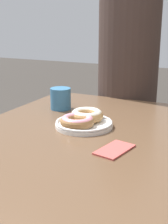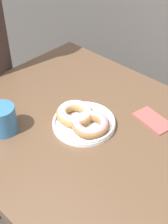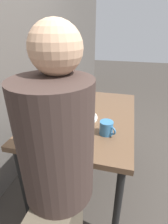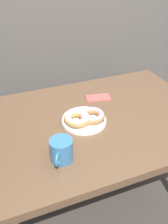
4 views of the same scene
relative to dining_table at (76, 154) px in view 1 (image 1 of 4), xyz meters
The scene contains 5 objects.
dining_table is the anchor object (origin of this frame).
donut_plate 0.14m from the dining_table, behind, with size 0.25×0.22×0.06m.
coffee_mug 0.37m from the dining_table, 140.71° to the right, with size 0.10×0.12×0.10m.
person_figure 0.77m from the dining_table, behind, with size 0.41×0.34×1.48m.
napkin 0.21m from the dining_table, 65.88° to the left, with size 0.15×0.10×0.01m.
Camera 1 is at (0.95, 0.88, 1.16)m, focal length 50.00 mm.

